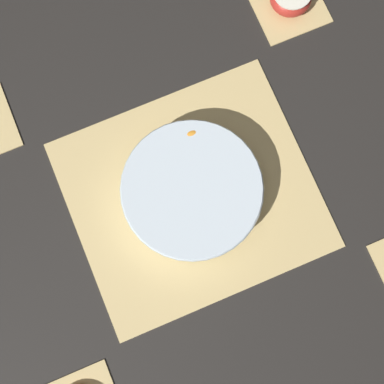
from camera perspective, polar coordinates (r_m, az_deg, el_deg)
The scene contains 4 objects.
ground_plane at distance 1.00m, azimuth 0.00°, elevation -0.31°, with size 6.00×6.00×0.00m, color black.
bamboo_mat_center at distance 1.00m, azimuth 0.00°, elevation -0.28°, with size 0.45×0.40×0.01m.
coaster_mat_far_right at distance 1.15m, azimuth 10.22°, elevation 19.10°, with size 0.14×0.14×0.01m.
fruit_salad_bowl at distance 0.96m, azimuth 0.02°, elevation 0.14°, with size 0.26×0.26×0.06m.
Camera 1 is at (-0.07, -0.16, 0.99)m, focal length 50.00 mm.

